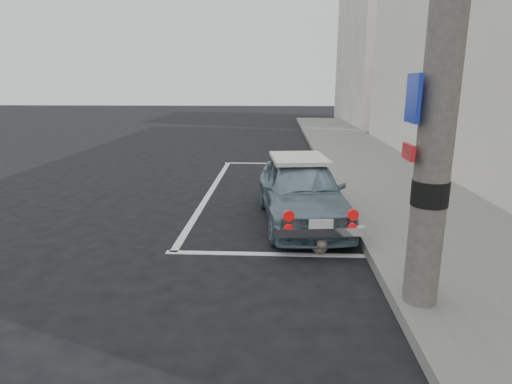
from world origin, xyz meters
The scene contains 8 objects.
ground centered at (0.00, 0.00, 0.00)m, with size 80.00×80.00×0.00m, color black.
sidewalk centered at (3.20, 2.00, 0.07)m, with size 2.80×40.00×0.15m, color slate.
building_far centered at (6.35, 20.00, 4.00)m, with size 3.50×10.00×8.00m, color #B0A79F.
pline_rear centered at (0.50, -0.50, 0.00)m, with size 3.00×0.12×0.01m, color silver.
pline_front centered at (0.50, 6.50, 0.00)m, with size 3.00×0.12×0.01m, color silver.
pline_side centered at (-0.90, 3.00, 0.00)m, with size 0.12×7.00×0.01m, color silver.
retro_coupe centered at (0.98, 1.00, 0.57)m, with size 1.67×3.41×1.12m.
cat centered at (1.17, -0.41, 0.13)m, with size 0.27×0.54×0.29m.
Camera 1 is at (0.56, -6.10, 2.34)m, focal length 30.00 mm.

